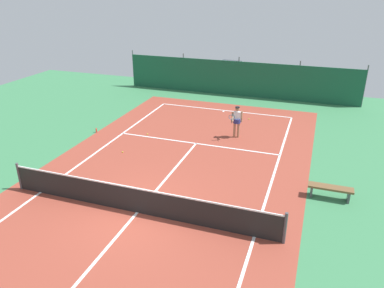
% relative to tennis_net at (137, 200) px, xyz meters
% --- Properties ---
extents(ground_plane, '(36.00, 36.00, 0.00)m').
position_rel_tennis_net_xyz_m(ground_plane, '(0.00, 0.00, -0.51)').
color(ground_plane, '#387A4C').
extents(court_surface, '(11.02, 26.60, 0.01)m').
position_rel_tennis_net_xyz_m(court_surface, '(0.00, 0.00, -0.51)').
color(court_surface, brown).
rests_on(court_surface, ground).
extents(tennis_net, '(10.12, 0.10, 1.10)m').
position_rel_tennis_net_xyz_m(tennis_net, '(0.00, 0.00, 0.00)').
color(tennis_net, black).
rests_on(tennis_net, ground).
extents(back_fence, '(16.30, 0.98, 2.70)m').
position_rel_tennis_net_xyz_m(back_fence, '(-0.00, 15.95, 0.16)').
color(back_fence, '#195138').
rests_on(back_fence, ground).
extents(tennis_player, '(0.59, 0.81, 1.64)m').
position_rel_tennis_net_xyz_m(tennis_player, '(1.68, 7.88, 0.45)').
color(tennis_player, '#9E7051').
rests_on(tennis_player, ground).
extents(tennis_ball_near_player, '(0.07, 0.07, 0.07)m').
position_rel_tennis_net_xyz_m(tennis_ball_near_player, '(-2.93, 4.25, -0.48)').
color(tennis_ball_near_player, '#CCDB33').
rests_on(tennis_ball_near_player, ground).
extents(tennis_ball_midcourt, '(0.07, 0.07, 0.07)m').
position_rel_tennis_net_xyz_m(tennis_ball_midcourt, '(-2.80, 6.67, -0.48)').
color(tennis_ball_midcourt, '#CCDB33').
rests_on(tennis_ball_midcourt, ground).
extents(tennis_ball_by_sideline, '(0.07, 0.07, 0.07)m').
position_rel_tennis_net_xyz_m(tennis_ball_by_sideline, '(1.78, 10.79, -0.48)').
color(tennis_ball_by_sideline, '#CCDB33').
rests_on(tennis_ball_by_sideline, ground).
extents(parked_car, '(2.41, 4.39, 1.68)m').
position_rel_tennis_net_xyz_m(parked_car, '(-1.49, 18.54, 0.33)').
color(parked_car, navy).
rests_on(parked_car, ground).
extents(courtside_bench, '(1.60, 0.40, 0.49)m').
position_rel_tennis_net_xyz_m(courtside_bench, '(6.31, 3.21, -0.14)').
color(courtside_bench, brown).
rests_on(courtside_bench, ground).
extents(water_bottle, '(0.08, 0.08, 0.24)m').
position_rel_tennis_net_xyz_m(water_bottle, '(-5.50, 6.07, -0.39)').
color(water_bottle, '#D84C38').
rests_on(water_bottle, ground).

